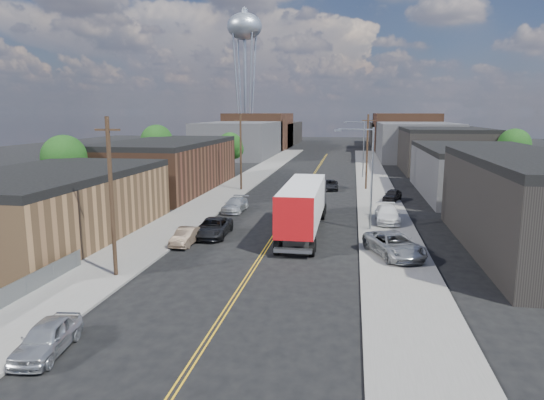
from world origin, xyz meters
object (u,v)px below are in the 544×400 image
(water_tower, at_px, (245,32))
(car_right_lot_a, at_px, (394,245))
(car_left_d, at_px, (235,205))
(car_left_b, at_px, (186,236))
(car_ahead_truck, at_px, (330,185))
(car_right_lot_c, at_px, (392,195))
(car_right_lot_b, at_px, (387,214))
(semi_truck, at_px, (305,203))
(car_left_c, at_px, (213,228))
(car_left_a, at_px, (47,338))

(water_tower, relative_size, car_right_lot_a, 6.23)
(car_left_d, height_order, car_right_lot_a, car_right_lot_a)
(car_left_b, xyz_separation_m, car_ahead_truck, (9.85, 29.55, -0.01))
(car_left_d, relative_size, car_right_lot_c, 1.27)
(car_right_lot_c, bearing_deg, car_right_lot_a, -74.72)
(car_right_lot_b, bearing_deg, car_right_lot_a, -91.73)
(car_left_d, relative_size, car_right_lot_b, 0.94)
(car_right_lot_c, bearing_deg, car_right_lot_b, -77.30)
(car_right_lot_a, height_order, car_ahead_truck, car_right_lot_a)
(car_right_lot_a, distance_m, car_right_lot_b, 11.06)
(car_right_lot_b, bearing_deg, car_left_d, 167.94)
(water_tower, distance_m, car_right_lot_c, 83.24)
(water_tower, xyz_separation_m, semi_truck, (24.34, -86.07, -28.13))
(car_left_c, relative_size, car_right_lot_a, 0.92)
(car_left_c, bearing_deg, semi_truck, 20.56)
(water_tower, distance_m, car_left_b, 98.01)
(car_left_c, distance_m, car_right_lot_c, 24.71)
(car_right_lot_a, relative_size, car_right_lot_b, 1.14)
(car_left_d, xyz_separation_m, car_right_lot_a, (15.04, -14.21, 0.26))
(semi_truck, distance_m, car_left_c, 8.18)
(water_tower, bearing_deg, semi_truck, -74.21)
(car_left_d, bearing_deg, car_right_lot_a, -40.66)
(car_ahead_truck, bearing_deg, car_right_lot_b, -75.34)
(car_left_c, height_order, car_right_lot_a, car_right_lot_a)
(car_right_lot_b, bearing_deg, semi_truck, -150.87)
(semi_truck, relative_size, car_left_a, 4.03)
(water_tower, height_order, semi_truck, water_tower)
(car_left_a, xyz_separation_m, car_ahead_truck, (9.85, 47.23, -0.07))
(car_right_lot_c, relative_size, car_ahead_truck, 0.83)
(water_tower, bearing_deg, car_left_b, -80.38)
(car_left_b, height_order, car_right_lot_a, car_right_lot_a)
(semi_truck, xyz_separation_m, car_left_c, (-7.37, -3.09, -1.76))
(semi_truck, relative_size, car_right_lot_b, 3.24)
(water_tower, height_order, car_ahead_truck, water_tower)
(semi_truck, height_order, car_ahead_truck, semi_truck)
(car_right_lot_a, relative_size, car_right_lot_c, 1.54)
(car_left_c, height_order, car_right_lot_c, car_left_c)
(semi_truck, height_order, car_right_lot_c, semi_truck)
(car_left_a, bearing_deg, semi_truck, 63.02)
(car_left_a, height_order, car_left_d, car_left_a)
(car_left_b, xyz_separation_m, car_right_lot_b, (16.06, 10.07, 0.25))
(car_left_a, relative_size, car_left_b, 1.05)
(semi_truck, bearing_deg, car_left_a, -110.50)
(semi_truck, height_order, car_left_d, semi_truck)
(car_left_c, height_order, car_right_lot_b, car_right_lot_b)
(semi_truck, xyz_separation_m, car_ahead_truck, (1.11, 23.62, -1.88))
(semi_truck, relative_size, car_left_b, 4.24)
(car_left_a, xyz_separation_m, car_left_d, (0.76, 30.91, -0.00))
(car_left_a, xyz_separation_m, car_left_c, (1.38, 20.52, 0.04))
(water_tower, xyz_separation_m, car_left_c, (16.98, -89.17, -29.89))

